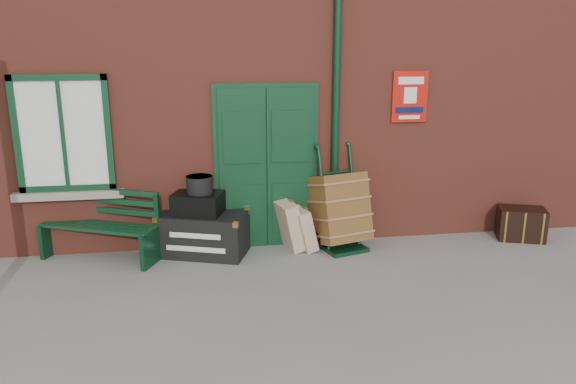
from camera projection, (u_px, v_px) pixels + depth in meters
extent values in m
plane|color=gray|center=(307.00, 287.00, 6.61)|extent=(80.00, 80.00, 0.00)
cube|color=brown|center=(269.00, 89.00, 9.42)|extent=(10.00, 4.00, 4.00)
cube|color=#0E341C|center=(266.00, 169.00, 7.67)|extent=(1.42, 0.12, 2.32)
cube|color=white|center=(63.00, 134.00, 7.13)|extent=(1.20, 0.08, 1.50)
cylinder|color=black|center=(336.00, 102.00, 7.53)|extent=(0.10, 0.10, 4.00)
cube|color=red|center=(410.00, 97.00, 7.72)|extent=(0.50, 0.03, 0.70)
cube|color=#0E341C|center=(98.00, 226.00, 7.31)|extent=(1.57, 1.00, 0.04)
cube|color=#0E341C|center=(106.00, 200.00, 7.44)|extent=(1.42, 0.66, 0.41)
cube|color=black|center=(52.00, 238.00, 7.55)|extent=(0.24, 0.45, 0.46)
cube|color=black|center=(151.00, 248.00, 7.18)|extent=(0.24, 0.45, 0.46)
cube|color=black|center=(203.00, 234.00, 7.55)|extent=(1.29, 0.97, 0.57)
cube|color=black|center=(198.00, 203.00, 7.43)|extent=(0.74, 0.64, 0.29)
cylinder|color=black|center=(200.00, 185.00, 7.37)|extent=(0.44, 0.44, 0.23)
cube|color=tan|center=(290.00, 225.00, 7.71)|extent=(0.43, 0.54, 0.69)
cube|color=tan|center=(303.00, 229.00, 7.70)|extent=(0.40, 0.49, 0.59)
cube|color=black|center=(345.00, 249.00, 7.72)|extent=(0.64, 0.53, 0.05)
cylinder|color=black|center=(324.00, 200.00, 7.61)|extent=(0.15, 0.38, 1.39)
cylinder|color=black|center=(354.00, 195.00, 7.81)|extent=(0.15, 0.38, 1.39)
cylinder|color=black|center=(317.00, 240.00, 7.76)|extent=(0.13, 0.27, 0.26)
cylinder|color=black|center=(357.00, 233.00, 8.02)|extent=(0.13, 0.27, 0.26)
cube|color=brown|center=(340.00, 208.00, 7.73)|extent=(0.86, 0.90, 1.03)
cube|color=black|center=(521.00, 224.00, 8.13)|extent=(0.74, 0.60, 0.46)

